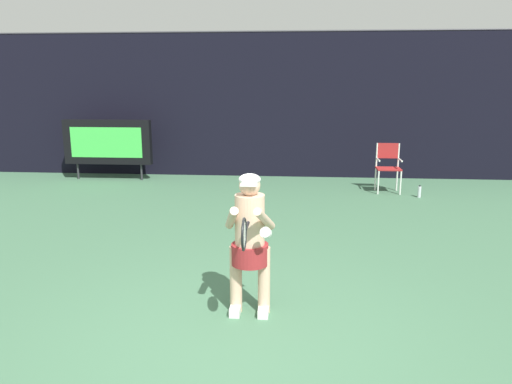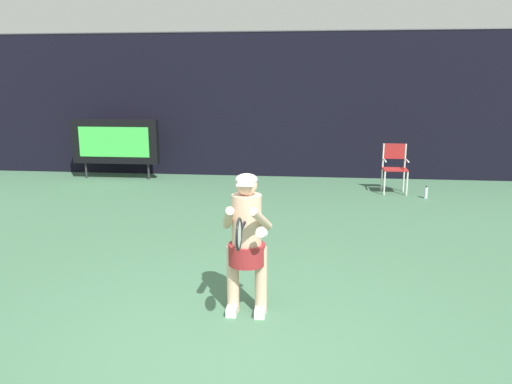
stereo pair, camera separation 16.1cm
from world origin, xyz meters
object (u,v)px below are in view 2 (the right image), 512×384
Objects in this scene: tennis_player at (247,238)px; umpire_chair at (395,165)px; water_bottle at (426,193)px; scoreboard at (115,142)px; tennis_racket at (239,233)px.

umpire_chair is at bearing 67.86° from tennis_player.
umpire_chair is 4.08× the size of water_bottle.
scoreboard is at bearing 172.78° from umpire_chair.
water_bottle is 6.46m from tennis_player.
water_bottle is at bearing 61.23° from tennis_player.
umpire_chair is (6.74, -0.85, -0.33)m from scoreboard.
umpire_chair is 6.63m from tennis_player.
scoreboard is at bearing 169.49° from water_bottle.
tennis_racket is at bearing -60.53° from scoreboard.
scoreboard is 2.04× the size of umpire_chair.
tennis_racket is (4.24, -7.50, 0.10)m from scoreboard.
tennis_racket is at bearing -116.72° from water_bottle.
tennis_racket is at bearing -90.07° from tennis_player.
tennis_player reaches higher than umpire_chair.
scoreboard is 7.50m from water_bottle.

